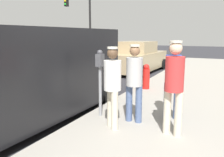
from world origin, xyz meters
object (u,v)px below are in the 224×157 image
at_px(pedestrian_in_white, 112,83).
at_px(pedestrian_in_gray, 134,79).
at_px(pedestrian_in_blue, 173,76).
at_px(fire_hydrant, 146,77).
at_px(traffic_light_corner, 81,15).
at_px(pedestrian_in_red, 174,82).
at_px(parked_van, 27,73).
at_px(parking_meter_near, 100,72).
at_px(parked_sedan_ahead, 138,58).

height_order(pedestrian_in_white, pedestrian_in_gray, pedestrian_in_gray).
relative_size(pedestrian_in_blue, fire_hydrant, 1.97).
distance_m(pedestrian_in_gray, traffic_light_corner, 14.91).
height_order(pedestrian_in_red, pedestrian_in_white, pedestrian_in_red).
height_order(pedestrian_in_white, parked_van, parked_van).
xyz_separation_m(parking_meter_near, parked_sedan_ahead, (-1.74, 7.40, -0.43)).
xyz_separation_m(pedestrian_in_white, parked_sedan_ahead, (-2.30, 7.91, -0.33)).
distance_m(parked_van, parked_sedan_ahead, 8.10).
height_order(pedestrian_in_blue, fire_hydrant, pedestrian_in_blue).
distance_m(pedestrian_in_gray, pedestrian_in_blue, 0.88).
distance_m(pedestrian_in_red, pedestrian_in_white, 1.17).
height_order(pedestrian_in_red, parked_sedan_ahead, pedestrian_in_red).
height_order(parking_meter_near, traffic_light_corner, traffic_light_corner).
distance_m(parked_van, traffic_light_corner, 14.21).
height_order(pedestrian_in_blue, traffic_light_corner, traffic_light_corner).
bearing_deg(pedestrian_in_gray, pedestrian_in_red, -20.20).
bearing_deg(pedestrian_in_gray, traffic_light_corner, 127.45).
distance_m(parking_meter_near, pedestrian_in_blue, 1.61).
bearing_deg(parked_sedan_ahead, parking_meter_near, -76.77).
height_order(pedestrian_in_red, pedestrian_in_blue, pedestrian_in_red).
distance_m(parked_van, fire_hydrant, 4.17).
bearing_deg(parked_sedan_ahead, pedestrian_in_red, -65.94).
bearing_deg(parking_meter_near, fire_hydrant, 88.16).
distance_m(parking_meter_near, parked_van, 1.65).
bearing_deg(pedestrian_in_gray, pedestrian_in_blue, 38.22).
bearing_deg(traffic_light_corner, parked_sedan_ahead, -33.77).
relative_size(pedestrian_in_white, pedestrian_in_gray, 0.98).
distance_m(pedestrian_in_gray, parked_sedan_ahead, 7.85).
bearing_deg(pedestrian_in_gray, fire_hydrant, 103.10).
xyz_separation_m(pedestrian_in_gray, fire_hydrant, (-0.73, 3.13, -0.52)).
bearing_deg(parked_van, pedestrian_in_blue, 22.00).
xyz_separation_m(pedestrian_in_blue, traffic_light_corner, (-9.63, 11.14, 2.40)).
bearing_deg(pedestrian_in_red, parked_sedan_ahead, 114.06).
relative_size(pedestrian_in_white, pedestrian_in_blue, 0.96).
bearing_deg(traffic_light_corner, pedestrian_in_red, -50.68).
relative_size(pedestrian_in_red, parked_van, 0.33).
height_order(pedestrian_in_white, pedestrian_in_blue, pedestrian_in_blue).
xyz_separation_m(parked_van, fire_hydrant, (1.60, 3.80, -0.59)).
relative_size(pedestrian_in_gray, fire_hydrant, 1.92).
relative_size(pedestrian_in_gray, traffic_light_corner, 0.32).
relative_size(pedestrian_in_gray, parked_sedan_ahead, 0.37).
bearing_deg(fire_hydrant, parking_meter_near, -91.84).
bearing_deg(parking_meter_near, pedestrian_in_red, -11.33).
xyz_separation_m(pedestrian_in_red, pedestrian_in_blue, (-0.20, 0.87, -0.04)).
xyz_separation_m(pedestrian_in_red, pedestrian_in_gray, (-0.89, 0.33, -0.07)).
xyz_separation_m(parked_sedan_ahead, fire_hydrant, (1.84, -4.29, -0.18)).
bearing_deg(fire_hydrant, pedestrian_in_gray, -76.90).
distance_m(pedestrian_in_white, pedestrian_in_gray, 0.57).
xyz_separation_m(parking_meter_near, pedestrian_in_white, (0.56, -0.52, -0.11)).
distance_m(pedestrian_in_white, parked_sedan_ahead, 8.25).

